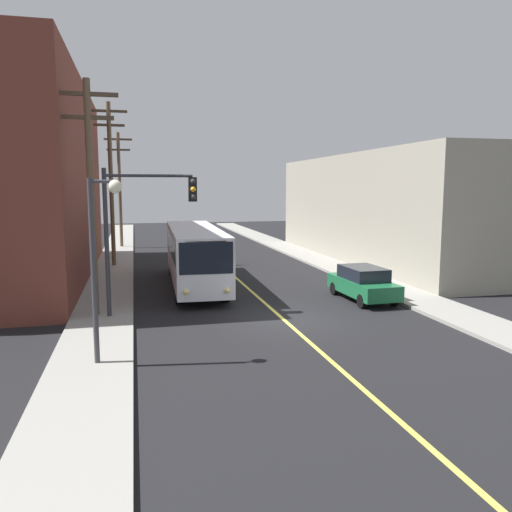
% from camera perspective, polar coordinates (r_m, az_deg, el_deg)
% --- Properties ---
extents(ground_plane, '(120.00, 120.00, 0.00)m').
position_cam_1_polar(ground_plane, '(20.98, 3.14, -7.16)').
color(ground_plane, black).
extents(sidewalk_left, '(2.50, 90.00, 0.15)m').
position_cam_1_polar(sidewalk_left, '(29.93, -16.00, -2.82)').
color(sidewalk_left, gray).
rests_on(sidewalk_left, ground).
extents(sidewalk_right, '(2.50, 90.00, 0.15)m').
position_cam_1_polar(sidewalk_right, '(32.64, 10.35, -1.79)').
color(sidewalk_right, gray).
rests_on(sidewalk_right, ground).
extents(lane_stripe_center, '(0.16, 60.00, 0.01)m').
position_cam_1_polar(lane_stripe_center, '(35.33, -3.83, -1.08)').
color(lane_stripe_center, '#D8CC4C').
rests_on(lane_stripe_center, ground).
extents(building_right_warehouse, '(12.00, 25.79, 7.71)m').
position_cam_1_polar(building_right_warehouse, '(40.01, 17.12, 5.16)').
color(building_right_warehouse, gray).
rests_on(building_right_warehouse, ground).
extents(city_bus, '(2.93, 12.22, 3.20)m').
position_cam_1_polar(city_bus, '(27.97, -6.90, 0.32)').
color(city_bus, silver).
rests_on(city_bus, ground).
extents(parked_car_green, '(1.94, 4.46, 1.62)m').
position_cam_1_polar(parked_car_green, '(24.89, 11.92, -2.97)').
color(parked_car_green, '#196038').
rests_on(parked_car_green, ground).
extents(utility_pole_near, '(2.40, 0.28, 9.47)m').
position_cam_1_polar(utility_pole_near, '(21.64, -18.06, 7.32)').
color(utility_pole_near, brown).
rests_on(utility_pole_near, sidewalk_left).
extents(utility_pole_mid, '(2.40, 0.28, 10.81)m').
position_cam_1_polar(utility_pole_mid, '(35.55, -15.98, 8.51)').
color(utility_pole_mid, brown).
rests_on(utility_pole_mid, sidewalk_left).
extents(utility_pole_far, '(2.40, 0.28, 10.02)m').
position_cam_1_polar(utility_pole_far, '(46.89, -15.07, 7.77)').
color(utility_pole_far, brown).
rests_on(utility_pole_far, sidewalk_left).
extents(traffic_signal_left_corner, '(3.75, 0.48, 6.00)m').
position_cam_1_polar(traffic_signal_left_corner, '(21.19, -12.37, 4.62)').
color(traffic_signal_left_corner, '#2D2D33').
rests_on(traffic_signal_left_corner, sidewalk_left).
extents(street_lamp_left, '(0.98, 0.40, 5.50)m').
position_cam_1_polar(street_lamp_left, '(15.54, -17.08, 1.33)').
color(street_lamp_left, '#38383D').
rests_on(street_lamp_left, sidewalk_left).
extents(fire_hydrant, '(0.44, 0.26, 0.84)m').
position_cam_1_polar(fire_hydrant, '(29.86, 11.85, -1.72)').
color(fire_hydrant, red).
rests_on(fire_hydrant, sidewalk_right).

